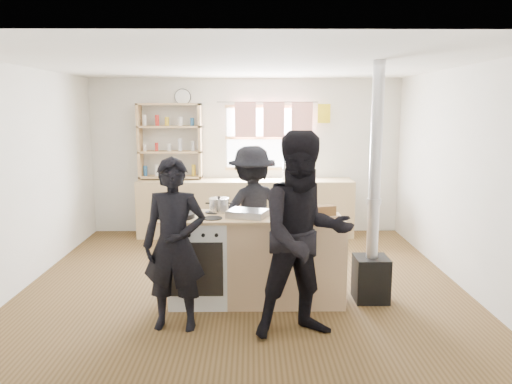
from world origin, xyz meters
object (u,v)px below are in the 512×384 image
stockpot_counter (290,205)px  person_near_right (305,236)px  skillet_greens (180,215)px  flue_heater (372,241)px  bread_board (324,212)px  person_far (252,212)px  thermos (286,171)px  cooking_island (256,258)px  person_near_left (175,245)px  stockpot_stove (219,205)px  roast_tray (248,213)px

stockpot_counter → person_near_right: person_near_right is taller
skillet_greens → flue_heater: (1.99, 0.11, -0.30)m
bread_board → person_far: person_far is taller
thermos → cooking_island: bearing=-100.0°
stockpot_counter → person_far: person_far is taller
thermos → cooking_island: 2.87m
thermos → person_near_left: size_ratio=0.17×
flue_heater → stockpot_stove: bearing=174.6°
bread_board → person_near_left: person_near_left is taller
stockpot_stove → bread_board: bearing=-12.8°
stockpot_stove → stockpot_counter: 0.75m
thermos → person_far: 2.03m
roast_tray → cooking_island: bearing=38.9°
bread_board → person_near_right: size_ratio=0.18×
cooking_island → skillet_greens: 0.92m
cooking_island → bread_board: size_ratio=6.07×
person_near_right → bread_board: bearing=55.5°
flue_heater → person_far: 1.52m
stockpot_counter → person_far: 0.91m
person_near_right → stockpot_stove: bearing=116.6°
stockpot_stove → stockpot_counter: size_ratio=0.73×
cooking_island → stockpot_stove: size_ratio=9.21×
roast_tray → skillet_greens: bearing=-177.5°
flue_heater → person_near_right: flue_heater is taller
thermos → flue_heater: bearing=-75.2°
skillet_greens → bread_board: bread_board is taller
thermos → stockpot_counter: thermos is taller
flue_heater → stockpot_counter: bearing=177.2°
flue_heater → thermos: bearing=104.8°
flue_heater → person_far: size_ratio=1.58×
flue_heater → person_near_right: bearing=-134.7°
person_far → roast_tray: bearing=64.4°
stockpot_stove → person_far: bearing=62.4°
roast_tray → person_near_left: size_ratio=0.28×
stockpot_stove → person_near_left: 0.90m
person_far → stockpot_stove: bearing=39.6°
thermos → person_near_left: 3.64m
roast_tray → person_far: 0.92m
flue_heater → person_far: bearing=146.8°
skillet_greens → person_near_right: size_ratio=0.23×
person_far → stockpot_counter: bearing=93.9°
flue_heater → person_near_left: flue_heater is taller
person_far → cooking_island: bearing=70.3°
thermos → skillet_greens: bearing=-113.8°
skillet_greens → stockpot_stove: bearing=34.6°
cooking_island → person_far: person_far is taller
skillet_greens → stockpot_stove: (0.38, 0.26, 0.05)m
cooking_island → stockpot_counter: bearing=7.8°
stockpot_stove → stockpot_counter: bearing=-8.4°
thermos → roast_tray: bearing=-101.5°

